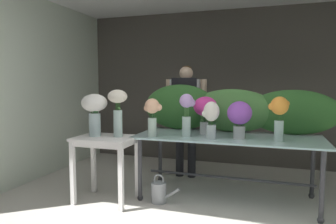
# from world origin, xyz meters

# --- Properties ---
(ground_plane) EXTENTS (7.22, 7.22, 0.00)m
(ground_plane) POSITION_xyz_m (0.00, 1.64, 0.00)
(ground_plane) COLOR beige
(wall_back) EXTENTS (5.11, 0.12, 2.66)m
(wall_back) POSITION_xyz_m (0.00, 3.28, 1.33)
(wall_back) COLOR #4C4742
(wall_back) RESTS_ON ground
(wall_left) EXTENTS (0.12, 3.40, 2.66)m
(wall_left) POSITION_xyz_m (-2.56, 1.64, 1.33)
(wall_left) COLOR silver
(wall_left) RESTS_ON ground
(display_table_glass) EXTENTS (2.18, 0.92, 0.79)m
(display_table_glass) POSITION_xyz_m (0.27, 1.51, 0.67)
(display_table_glass) COLOR #A8CCCF
(display_table_glass) RESTS_ON ground
(side_table_white) EXTENTS (0.70, 0.52, 0.78)m
(side_table_white) POSITION_xyz_m (-1.09, 1.00, 0.66)
(side_table_white) COLOR white
(side_table_white) RESTS_ON ground
(florist) EXTENTS (0.62, 0.24, 1.67)m
(florist) POSITION_xyz_m (-0.44, 2.25, 1.04)
(florist) COLOR #232328
(florist) RESTS_ON ground
(foliage_backdrop) EXTENTS (2.48, 0.30, 0.61)m
(foliage_backdrop) POSITION_xyz_m (0.21, 1.85, 1.07)
(foliage_backdrop) COLOR #2D6028
(foliage_backdrop) RESTS_ON display_table_glass
(vase_magenta_tulips) EXTENTS (0.31, 0.29, 0.47)m
(vase_magenta_tulips) POSITION_xyz_m (-0.01, 1.56, 1.09)
(vase_magenta_tulips) COLOR silver
(vase_magenta_tulips) RESTS_ON display_table_glass
(vase_sunset_ranunculus) EXTENTS (0.22, 0.19, 0.49)m
(vase_sunset_ranunculus) POSITION_xyz_m (0.84, 1.34, 1.09)
(vase_sunset_ranunculus) COLOR silver
(vase_sunset_ranunculus) RESTS_ON display_table_glass
(vase_violet_roses) EXTENTS (0.28, 0.28, 0.43)m
(vase_violet_roses) POSITION_xyz_m (0.42, 1.38, 1.04)
(vase_violet_roses) COLOR silver
(vase_violet_roses) RESTS_ON display_table_glass
(vase_lilac_freesia) EXTENTS (0.19, 0.16, 0.51)m
(vase_lilac_freesia) POSITION_xyz_m (-0.18, 1.31, 1.08)
(vase_lilac_freesia) COLOR silver
(vase_lilac_freesia) RESTS_ON display_table_glass
(vase_ivory_hydrangea) EXTENTS (0.20, 0.18, 0.42)m
(vase_ivory_hydrangea) POSITION_xyz_m (0.11, 1.27, 1.03)
(vase_ivory_hydrangea) COLOR silver
(vase_ivory_hydrangea) RESTS_ON display_table_glass
(vase_peach_snapdragons) EXTENTS (0.22, 0.17, 0.45)m
(vase_peach_snapdragons) POSITION_xyz_m (-0.57, 1.18, 1.05)
(vase_peach_snapdragons) COLOR silver
(vase_peach_snapdragons) RESTS_ON display_table_glass
(vase_white_roses_tall) EXTENTS (0.31, 0.31, 0.51)m
(vase_white_roses_tall) POSITION_xyz_m (-1.23, 1.00, 1.10)
(vase_white_roses_tall) COLOR silver
(vase_white_roses_tall) RESTS_ON side_table_white
(vase_cream_lisianthus_tall) EXTENTS (0.24, 0.23, 0.56)m
(vase_cream_lisianthus_tall) POSITION_xyz_m (-0.95, 1.06, 1.13)
(vase_cream_lisianthus_tall) COLOR silver
(vase_cream_lisianthus_tall) RESTS_ON side_table_white
(watering_can) EXTENTS (0.35, 0.18, 0.34)m
(watering_can) POSITION_xyz_m (-0.47, 1.15, 0.13)
(watering_can) COLOR #999EA3
(watering_can) RESTS_ON ground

